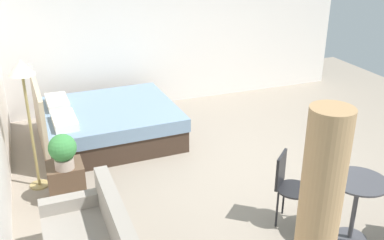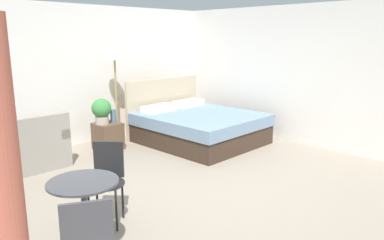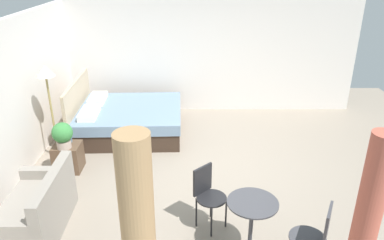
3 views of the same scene
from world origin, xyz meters
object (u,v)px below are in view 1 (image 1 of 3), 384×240
at_px(vase, 63,152).
at_px(potted_plant, 63,150).
at_px(nightstand, 66,181).
at_px(cafe_chair_near_window, 288,182).
at_px(balcony_table, 356,199).
at_px(floor_lamp, 23,81).
at_px(bed, 105,123).

bearing_deg(vase, potted_plant, 176.46).
distance_m(nightstand, vase, 0.37).
bearing_deg(nightstand, cafe_chair_near_window, -121.66).
height_order(balcony_table, cafe_chair_near_window, cafe_chair_near_window).
xyz_separation_m(balcony_table, cafe_chair_near_window, (0.54, 0.50, 0.01)).
distance_m(nightstand, potted_plant, 0.49).
distance_m(potted_plant, vase, 0.26).
bearing_deg(balcony_table, potted_plant, 56.53).
xyz_separation_m(potted_plant, floor_lamp, (0.51, 0.32, 0.75)).
height_order(floor_lamp, cafe_chair_near_window, floor_lamp).
bearing_deg(nightstand, floor_lamp, 38.07).
distance_m(floor_lamp, cafe_chair_near_window, 3.33).
bearing_deg(balcony_table, floor_lamp, 52.89).
distance_m(bed, potted_plant, 1.79).
bearing_deg(floor_lamp, balcony_table, -127.11).
bearing_deg(bed, potted_plant, 153.94).
bearing_deg(floor_lamp, potted_plant, -147.76).
relative_size(vase, balcony_table, 0.31).
bearing_deg(cafe_chair_near_window, potted_plant, 60.18).
xyz_separation_m(bed, potted_plant, (-1.57, 0.77, 0.41)).
relative_size(vase, floor_lamp, 0.13).
xyz_separation_m(nightstand, balcony_table, (-1.95, -2.80, 0.28)).
height_order(bed, nightstand, bed).
height_order(potted_plant, balcony_table, potted_plant).
relative_size(bed, potted_plant, 4.81).
height_order(bed, cafe_chair_near_window, bed).
xyz_separation_m(nightstand, cafe_chair_near_window, (-1.42, -2.30, 0.29)).
distance_m(vase, floor_lamp, 0.98).
xyz_separation_m(bed, nightstand, (-1.47, 0.77, -0.07)).
relative_size(bed, cafe_chair_near_window, 2.49).
xyz_separation_m(potted_plant, cafe_chair_near_window, (-1.32, -2.30, -0.19)).
bearing_deg(vase, nightstand, 173.42).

